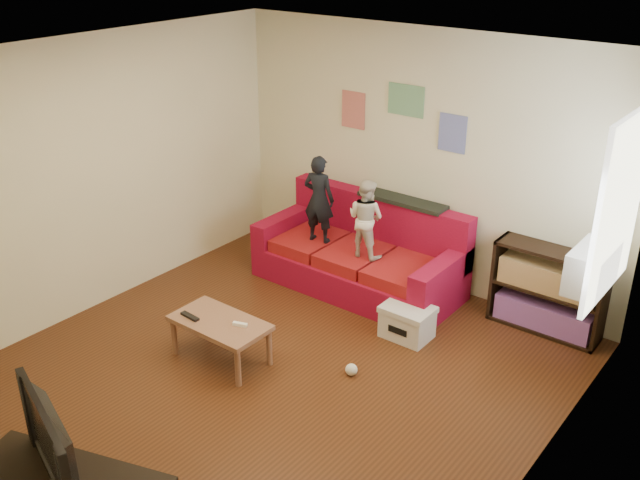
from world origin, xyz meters
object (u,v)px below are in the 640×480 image
Objects in this scene: child_b at (366,218)px; file_box at (407,322)px; sofa at (362,257)px; television at (63,439)px; coffee_table at (220,326)px; bookshelf at (547,295)px; child_a at (319,199)px.

file_box is (0.80, -0.44, -0.71)m from child_b.
sofa is 4.01m from television.
television is (0.36, -3.78, -0.11)m from child_b.
television is (0.51, -3.95, 0.44)m from sofa.
child_b reaches higher than sofa.
sofa reaches higher than coffee_table.
sofa is 0.59m from child_b.
child_b reaches higher than television.
bookshelf is (1.92, 0.31, 0.05)m from sofa.
television reaches higher than bookshelf.
child_a is (-0.45, -0.17, 0.61)m from sofa.
child_a is at bearing 122.62° from television.
bookshelf is 4.51m from television.
bookshelf is at bearing 43.70° from file_box.
bookshelf is at bearing 47.35° from coffee_table.
child_a is 1.16× the size of child_b.
television reaches higher than file_box.
coffee_table is (-0.32, -1.79, -0.53)m from child_b.
coffee_table is 0.84× the size of bookshelf.
coffee_table is at bearing -95.08° from sofa.
television reaches higher than sofa.
child_b is 3.80m from television.
child_a reaches higher than bookshelf.
sofa is at bearing 146.96° from file_box.
child_b is 0.78× the size of bookshelf.
sofa is 2.08× the size of bookshelf.
child_b is 1.89m from coffee_table.
file_box is (1.40, -0.44, -0.77)m from child_a.
bookshelf is (1.77, 0.49, -0.50)m from child_b.
coffee_table is 3.09m from bookshelf.
child_b is 1.16m from file_box.
coffee_table is at bearing 127.34° from television.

